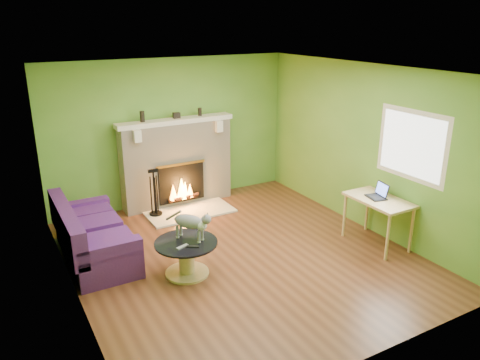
# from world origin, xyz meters

# --- Properties ---
(floor) EXTENTS (5.00, 5.00, 0.00)m
(floor) POSITION_xyz_m (0.00, 0.00, 0.00)
(floor) COLOR #542B18
(floor) RESTS_ON ground
(ceiling) EXTENTS (5.00, 5.00, 0.00)m
(ceiling) POSITION_xyz_m (0.00, 0.00, 2.60)
(ceiling) COLOR white
(ceiling) RESTS_ON wall_back
(wall_back) EXTENTS (5.00, 0.00, 5.00)m
(wall_back) POSITION_xyz_m (0.00, 2.50, 1.30)
(wall_back) COLOR #4C822A
(wall_back) RESTS_ON floor
(wall_front) EXTENTS (5.00, 0.00, 5.00)m
(wall_front) POSITION_xyz_m (0.00, -2.50, 1.30)
(wall_front) COLOR #4C822A
(wall_front) RESTS_ON floor
(wall_left) EXTENTS (0.00, 5.00, 5.00)m
(wall_left) POSITION_xyz_m (-2.25, 0.00, 1.30)
(wall_left) COLOR #4C822A
(wall_left) RESTS_ON floor
(wall_right) EXTENTS (0.00, 5.00, 5.00)m
(wall_right) POSITION_xyz_m (2.25, 0.00, 1.30)
(wall_right) COLOR #4C822A
(wall_right) RESTS_ON floor
(window_frame) EXTENTS (0.00, 1.20, 1.20)m
(window_frame) POSITION_xyz_m (2.24, -0.90, 1.55)
(window_frame) COLOR silver
(window_frame) RESTS_ON wall_right
(window_pane) EXTENTS (0.00, 1.06, 1.06)m
(window_pane) POSITION_xyz_m (2.23, -0.90, 1.55)
(window_pane) COLOR white
(window_pane) RESTS_ON wall_right
(fireplace) EXTENTS (2.10, 0.46, 1.58)m
(fireplace) POSITION_xyz_m (0.00, 2.32, 0.77)
(fireplace) COLOR beige
(fireplace) RESTS_ON floor
(hearth) EXTENTS (1.50, 0.75, 0.03)m
(hearth) POSITION_xyz_m (0.00, 1.80, 0.01)
(hearth) COLOR beige
(hearth) RESTS_ON floor
(mantel) EXTENTS (2.10, 0.28, 0.08)m
(mantel) POSITION_xyz_m (0.00, 2.30, 1.54)
(mantel) COLOR beige
(mantel) RESTS_ON fireplace
(sofa) EXTENTS (0.86, 1.82, 0.82)m
(sofa) POSITION_xyz_m (-1.86, 0.98, 0.32)
(sofa) COLOR #3E1759
(sofa) RESTS_ON floor
(coffee_table) EXTENTS (0.83, 0.83, 0.47)m
(coffee_table) POSITION_xyz_m (-0.87, -0.10, 0.27)
(coffee_table) COLOR tan
(coffee_table) RESTS_ON floor
(desk) EXTENTS (0.57, 0.99, 0.73)m
(desk) POSITION_xyz_m (1.95, -0.68, 0.64)
(desk) COLOR tan
(desk) RESTS_ON floor
(cat) EXTENTS (0.57, 0.68, 0.41)m
(cat) POSITION_xyz_m (-0.79, -0.05, 0.67)
(cat) COLOR slate
(cat) RESTS_ON coffee_table
(remote_silver) EXTENTS (0.18, 0.10, 0.02)m
(remote_silver) POSITION_xyz_m (-0.97, -0.22, 0.48)
(remote_silver) COLOR gray
(remote_silver) RESTS_ON coffee_table
(remote_black) EXTENTS (0.16, 0.12, 0.02)m
(remote_black) POSITION_xyz_m (-0.85, -0.28, 0.48)
(remote_black) COLOR black
(remote_black) RESTS_ON coffee_table
(laptop) EXTENTS (0.31, 0.34, 0.22)m
(laptop) POSITION_xyz_m (1.93, -0.63, 0.84)
(laptop) COLOR black
(laptop) RESTS_ON desk
(fire_tools) EXTENTS (0.22, 0.22, 0.82)m
(fire_tools) POSITION_xyz_m (-0.57, 1.95, 0.44)
(fire_tools) COLOR black
(fire_tools) RESTS_ON hearth
(mantel_vase_left) EXTENTS (0.08, 0.08, 0.18)m
(mantel_vase_left) POSITION_xyz_m (-0.58, 2.33, 1.67)
(mantel_vase_left) COLOR black
(mantel_vase_left) RESTS_ON mantel
(mantel_vase_right) EXTENTS (0.07, 0.07, 0.14)m
(mantel_vase_right) POSITION_xyz_m (0.48, 2.33, 1.65)
(mantel_vase_right) COLOR black
(mantel_vase_right) RESTS_ON mantel
(mantel_box) EXTENTS (0.12, 0.08, 0.10)m
(mantel_box) POSITION_xyz_m (0.04, 2.33, 1.63)
(mantel_box) COLOR black
(mantel_box) RESTS_ON mantel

